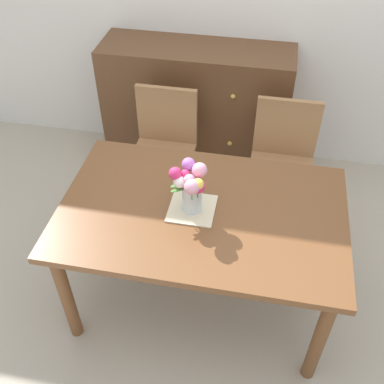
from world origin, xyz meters
The scene contains 7 objects.
ground_plane centered at (0.00, 0.00, 0.00)m, with size 12.00×12.00×0.00m, color #B7AD99.
dining_table centered at (0.00, 0.00, 0.66)m, with size 1.48×0.95×0.75m.
chair_left centered at (-0.41, 0.82, 0.52)m, with size 0.42×0.42×0.90m.
chair_right centered at (0.41, 0.82, 0.52)m, with size 0.42×0.42×0.90m.
dresser centered at (-0.28, 1.33, 0.50)m, with size 1.40×0.47×1.00m.
placemat centered at (-0.05, -0.01, 0.75)m, with size 0.24×0.24×0.01m, color beige.
flower_vase centered at (-0.05, -0.02, 0.93)m, with size 0.19×0.22×0.28m.
Camera 1 is at (0.26, -1.63, 2.39)m, focal length 42.07 mm.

